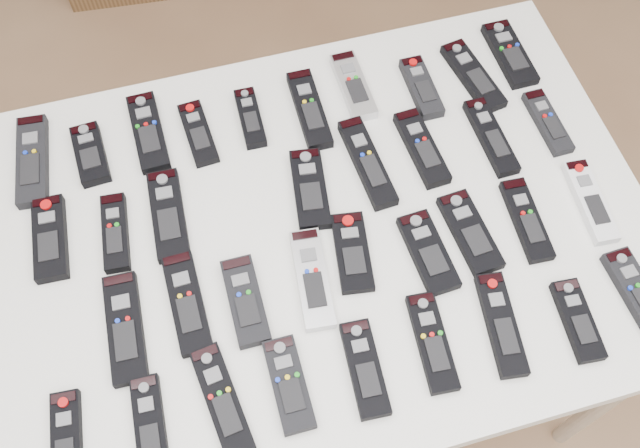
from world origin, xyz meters
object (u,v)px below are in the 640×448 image
object	(u,v)px
remote_1	(90,154)
remote_14	(367,162)
table	(320,243)
remote_29	(222,401)
remote_5	(309,109)
remote_32	(432,342)
remote_28	(150,430)
remote_33	(501,324)
remote_17	(548,122)
remote_21	(312,279)
remote_2	(148,132)
remote_10	(50,238)
remote_34	(578,320)
remote_8	(473,76)
remote_23	(428,252)
remote_3	(198,133)
remote_18	(125,328)
remote_20	(246,301)
remote_30	(289,384)
remote_4	(250,118)
remote_24	(470,232)
remote_35	(637,293)
remote_0	(32,161)
remote_9	(510,54)
remote_11	(115,233)
remote_19	(187,303)
remote_25	(526,220)
remote_26	(590,201)
remote_31	(365,369)
remote_15	(422,148)
remote_27	(67,444)
remote_22	(352,252)
remote_7	(421,88)
remote_6	(353,86)
remote_12	(168,215)
remote_13	(310,189)
remote_16	(491,137)

from	to	relation	value
remote_1	remote_14	size ratio (longest dim) A/B	0.66
table	remote_29	bearing A→B (deg)	-131.89
remote_5	remote_32	world-z (taller)	remote_5
remote_28	remote_33	distance (m)	0.62
remote_17	remote_21	xyz separation A→B (m)	(-0.55, -0.21, 0.00)
remote_2	remote_10	size ratio (longest dim) A/B	1.09
remote_17	remote_34	bearing A→B (deg)	-108.65
remote_1	remote_8	world-z (taller)	remote_1
remote_23	remote_21	bearing A→B (deg)	174.95
remote_3	remote_18	distance (m)	0.42
remote_20	remote_30	bearing A→B (deg)	-77.24
remote_4	remote_24	xyz separation A→B (m)	(0.33, -0.37, -0.00)
table	remote_35	bearing A→B (deg)	-29.14
remote_0	remote_10	bearing A→B (deg)	-79.79
remote_9	remote_11	xyz separation A→B (m)	(-0.88, -0.21, 0.00)
remote_19	remote_25	xyz separation A→B (m)	(0.64, -0.01, -0.00)
remote_2	remote_17	world-z (taller)	remote_2
remote_25	remote_1	bearing A→B (deg)	157.81
remote_26	remote_34	distance (m)	0.25
remote_2	remote_31	distance (m)	0.65
remote_0	remote_19	bearing A→B (deg)	-52.96
remote_5	remote_8	distance (m)	0.36
remote_15	remote_1	bearing A→B (deg)	162.21
remote_25	remote_26	xyz separation A→B (m)	(0.13, 0.00, 0.00)
remote_8	remote_18	size ratio (longest dim) A/B	0.94
remote_27	remote_14	bearing A→B (deg)	35.94
remote_9	remote_17	distance (m)	0.19
remote_22	table	bearing A→B (deg)	130.71
remote_14	remote_34	world-z (taller)	remote_14
remote_1	remote_27	bearing A→B (deg)	-104.29
remote_0	remote_7	distance (m)	0.80
remote_0	remote_24	xyz separation A→B (m)	(0.77, -0.38, -0.00)
remote_23	remote_26	size ratio (longest dim) A/B	0.91
remote_6	remote_22	size ratio (longest dim) A/B	1.08
remote_3	remote_15	xyz separation A→B (m)	(0.42, -0.16, 0.00)
remote_7	remote_6	bearing A→B (deg)	162.83
table	remote_31	size ratio (longest dim) A/B	7.52
remote_21	remote_23	bearing A→B (deg)	4.07
remote_12	remote_28	size ratio (longest dim) A/B	1.08
remote_10	remote_26	distance (m)	1.02
table	remote_23	bearing A→B (deg)	-31.06
remote_18	remote_32	bearing A→B (deg)	-16.24
remote_14	remote_21	distance (m)	0.27
remote_7	remote_24	xyz separation A→B (m)	(-0.03, -0.35, -0.00)
remote_27	remote_32	distance (m)	0.62
remote_13	remote_26	bearing A→B (deg)	-10.57
remote_2	remote_25	size ratio (longest dim) A/B	1.08
remote_3	remote_1	bearing A→B (deg)	174.69
remote_0	remote_22	xyz separation A→B (m)	(0.55, -0.36, -0.00)
remote_16	remote_20	xyz separation A→B (m)	(-0.55, -0.21, 0.00)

